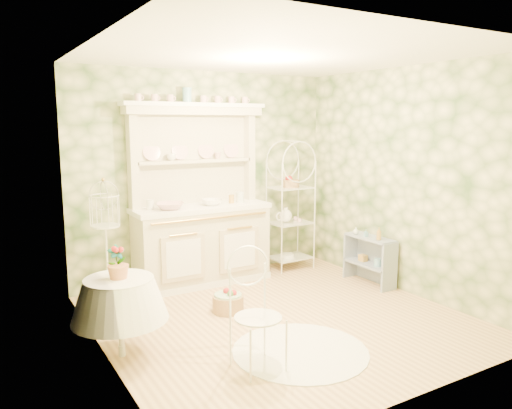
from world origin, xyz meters
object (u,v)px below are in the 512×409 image
birdcage_stand (106,239)px  side_shelf (369,262)px  round_table (121,322)px  floor_basket (228,303)px  cafe_chair (258,326)px  bakers_rack (291,201)px  kitchen_dresser (201,195)px

birdcage_stand → side_shelf: bearing=-17.2°
round_table → floor_basket: size_ratio=2.16×
side_shelf → cafe_chair: (-2.39, -1.22, 0.10)m
bakers_rack → birdcage_stand: size_ratio=1.27×
round_table → floor_basket: 1.39m
round_table → floor_basket: round_table is taller
cafe_chair → birdcage_stand: bearing=125.3°
round_table → kitchen_dresser: bearing=45.9°
round_table → cafe_chair: cafe_chair is taller
bakers_rack → birdcage_stand: (-2.60, -0.16, -0.20)m
kitchen_dresser → cafe_chair: 2.52m
cafe_chair → floor_basket: bearing=91.3°
bakers_rack → side_shelf: bearing=-68.6°
bakers_rack → cafe_chair: (-1.92, -2.33, -0.58)m
round_table → birdcage_stand: (0.24, 1.36, 0.44)m
bakers_rack → birdcage_stand: 2.62m
side_shelf → round_table: bearing=-171.5°
kitchen_dresser → round_table: kitchen_dresser is taller
kitchen_dresser → side_shelf: size_ratio=3.50×
floor_basket → cafe_chair: bearing=-106.5°
side_shelf → floor_basket: side_shelf is taller
kitchen_dresser → round_table: 2.28m
bakers_rack → birdcage_stand: bearing=-178.1°
cafe_chair → floor_basket: 1.36m
kitchen_dresser → round_table: size_ratio=3.62×
side_shelf → birdcage_stand: (-3.07, 0.95, 0.48)m
kitchen_dresser → birdcage_stand: size_ratio=1.51×
kitchen_dresser → floor_basket: (-0.18, -1.07, -1.05)m
bakers_rack → floor_basket: size_ratio=6.56×
floor_basket → kitchen_dresser: bearing=80.2°
bakers_rack → round_table: 3.28m
kitchen_dresser → bakers_rack: size_ratio=1.19×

